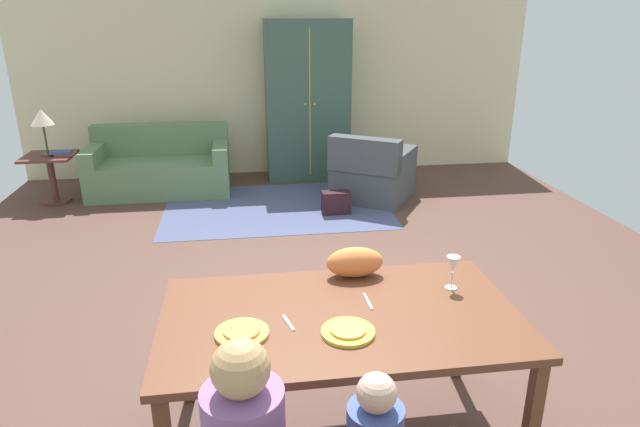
{
  "coord_description": "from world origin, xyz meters",
  "views": [
    {
      "loc": [
        -0.56,
        -3.59,
        2.14
      ],
      "look_at": [
        -0.05,
        -0.06,
        0.85
      ],
      "focal_mm": 30.82,
      "sensor_mm": 36.0,
      "label": 1
    }
  ],
  "objects_px": {
    "plate_near_child": "(348,332)",
    "side_table": "(51,172)",
    "armchair": "(372,174)",
    "book_lower": "(65,154)",
    "dining_table": "(341,326)",
    "wine_glass": "(453,266)",
    "handbag": "(336,203)",
    "couch": "(161,168)",
    "table_lamp": "(42,119)",
    "plate_near_man": "(242,333)",
    "book_upper": "(61,152)",
    "armoire": "(307,101)",
    "cat": "(355,262)"
  },
  "relations": [
    {
      "from": "couch",
      "to": "handbag",
      "type": "xyz_separation_m",
      "value": [
        2.07,
        -1.16,
        -0.17
      ]
    },
    {
      "from": "plate_near_child",
      "to": "handbag",
      "type": "height_order",
      "value": "plate_near_child"
    },
    {
      "from": "wine_glass",
      "to": "armoire",
      "type": "distance_m",
      "value": 4.88
    },
    {
      "from": "armoire",
      "to": "table_lamp",
      "type": "relative_size",
      "value": 3.89
    },
    {
      "from": "wine_glass",
      "to": "couch",
      "type": "distance_m",
      "value": 4.98
    },
    {
      "from": "wine_glass",
      "to": "side_table",
      "type": "height_order",
      "value": "wine_glass"
    },
    {
      "from": "side_table",
      "to": "handbag",
      "type": "distance_m",
      "value": 3.43
    },
    {
      "from": "wine_glass",
      "to": "side_table",
      "type": "relative_size",
      "value": 0.32
    },
    {
      "from": "armoire",
      "to": "side_table",
      "type": "xyz_separation_m",
      "value": [
        -3.17,
        -0.66,
        -0.67
      ]
    },
    {
      "from": "book_lower",
      "to": "handbag",
      "type": "xyz_separation_m",
      "value": [
        3.09,
        -0.86,
        -0.46
      ]
    },
    {
      "from": "side_table",
      "to": "book_lower",
      "type": "height_order",
      "value": "book_lower"
    },
    {
      "from": "plate_near_child",
      "to": "book_upper",
      "type": "height_order",
      "value": "plate_near_child"
    },
    {
      "from": "plate_near_child",
      "to": "couch",
      "type": "xyz_separation_m",
      "value": [
        -1.48,
        4.83,
        -0.47
      ]
    },
    {
      "from": "plate_near_man",
      "to": "cat",
      "type": "height_order",
      "value": "cat"
    },
    {
      "from": "plate_near_man",
      "to": "plate_near_child",
      "type": "xyz_separation_m",
      "value": [
        0.48,
        -0.06,
        0.0
      ]
    },
    {
      "from": "dining_table",
      "to": "armchair",
      "type": "xyz_separation_m",
      "value": [
        1.11,
        3.95,
        -0.37
      ]
    },
    {
      "from": "wine_glass",
      "to": "handbag",
      "type": "xyz_separation_m",
      "value": [
        -0.05,
        3.31,
        -0.76
      ]
    },
    {
      "from": "armchair",
      "to": "handbag",
      "type": "xyz_separation_m",
      "value": [
        -0.52,
        -0.45,
        -0.19
      ]
    },
    {
      "from": "armchair",
      "to": "book_upper",
      "type": "height_order",
      "value": "armchair"
    },
    {
      "from": "plate_near_child",
      "to": "armchair",
      "type": "bearing_deg",
      "value": 75.0
    },
    {
      "from": "armchair",
      "to": "book_lower",
      "type": "height_order",
      "value": "armchair"
    },
    {
      "from": "table_lamp",
      "to": "handbag",
      "type": "height_order",
      "value": "table_lamp"
    },
    {
      "from": "plate_near_child",
      "to": "armchair",
      "type": "distance_m",
      "value": 4.3
    },
    {
      "from": "book_upper",
      "to": "handbag",
      "type": "height_order",
      "value": "book_upper"
    },
    {
      "from": "plate_near_man",
      "to": "plate_near_child",
      "type": "bearing_deg",
      "value": -7.07
    },
    {
      "from": "cat",
      "to": "plate_near_child",
      "type": "bearing_deg",
      "value": -104.67
    },
    {
      "from": "plate_near_man",
      "to": "book_lower",
      "type": "xyz_separation_m",
      "value": [
        -2.02,
        4.47,
        -0.18
      ]
    },
    {
      "from": "wine_glass",
      "to": "cat",
      "type": "relative_size",
      "value": 0.58
    },
    {
      "from": "couch",
      "to": "table_lamp",
      "type": "xyz_separation_m",
      "value": [
        -1.23,
        -0.26,
        0.71
      ]
    },
    {
      "from": "plate_near_man",
      "to": "book_lower",
      "type": "relative_size",
      "value": 1.14
    },
    {
      "from": "wine_glass",
      "to": "handbag",
      "type": "height_order",
      "value": "wine_glass"
    },
    {
      "from": "handbag",
      "to": "plate_near_man",
      "type": "bearing_deg",
      "value": -106.48
    },
    {
      "from": "table_lamp",
      "to": "handbag",
      "type": "distance_m",
      "value": 3.53
    },
    {
      "from": "cat",
      "to": "armoire",
      "type": "height_order",
      "value": "armoire"
    },
    {
      "from": "armchair",
      "to": "table_lamp",
      "type": "relative_size",
      "value": 2.19
    },
    {
      "from": "book_upper",
      "to": "armchair",
      "type": "bearing_deg",
      "value": -6.25
    },
    {
      "from": "side_table",
      "to": "book_lower",
      "type": "distance_m",
      "value": 0.3
    },
    {
      "from": "cat",
      "to": "armchair",
      "type": "bearing_deg",
      "value": 74.75
    },
    {
      "from": "cat",
      "to": "armchair",
      "type": "relative_size",
      "value": 0.27
    },
    {
      "from": "book_lower",
      "to": "wine_glass",
      "type": "bearing_deg",
      "value": -53.02
    },
    {
      "from": "armchair",
      "to": "table_lamp",
      "type": "xyz_separation_m",
      "value": [
        -3.82,
        0.45,
        0.69
      ]
    },
    {
      "from": "wine_glass",
      "to": "book_upper",
      "type": "relative_size",
      "value": 0.85
    },
    {
      "from": "plate_near_man",
      "to": "couch",
      "type": "bearing_deg",
      "value": 101.84
    },
    {
      "from": "table_lamp",
      "to": "plate_near_man",
      "type": "bearing_deg",
      "value": -63.7
    },
    {
      "from": "cat",
      "to": "table_lamp",
      "type": "xyz_separation_m",
      "value": [
        -2.87,
        3.99,
        0.16
      ]
    },
    {
      "from": "plate_near_child",
      "to": "side_table",
      "type": "height_order",
      "value": "plate_near_child"
    },
    {
      "from": "handbag",
      "to": "wine_glass",
      "type": "bearing_deg",
      "value": -89.18
    },
    {
      "from": "plate_near_man",
      "to": "handbag",
      "type": "bearing_deg",
      "value": 73.52
    },
    {
      "from": "plate_near_man",
      "to": "book_upper",
      "type": "relative_size",
      "value": 1.14
    },
    {
      "from": "table_lamp",
      "to": "book_upper",
      "type": "bearing_deg",
      "value": -15.15
    }
  ]
}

